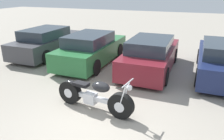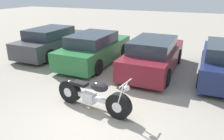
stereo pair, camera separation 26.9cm
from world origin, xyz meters
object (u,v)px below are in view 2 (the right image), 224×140
parked_car_dark_grey (53,42)px  parked_car_green (95,49)px  parked_car_maroon (154,56)px  motorcycle (92,95)px

parked_car_dark_grey → parked_car_green: same height
parked_car_dark_grey → parked_car_maroon: 5.32m
parked_car_dark_grey → motorcycle: bearing=-42.0°
parked_car_green → parked_car_maroon: size_ratio=1.00×
parked_car_dark_grey → parked_car_maroon: same height
parked_car_maroon → parked_car_green: bearing=-178.9°
parked_car_maroon → parked_car_dark_grey: bearing=176.0°
motorcycle → parked_car_dark_grey: bearing=138.0°
parked_car_green → parked_car_maroon: 2.66m
motorcycle → parked_car_maroon: (0.78, 3.70, 0.22)m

